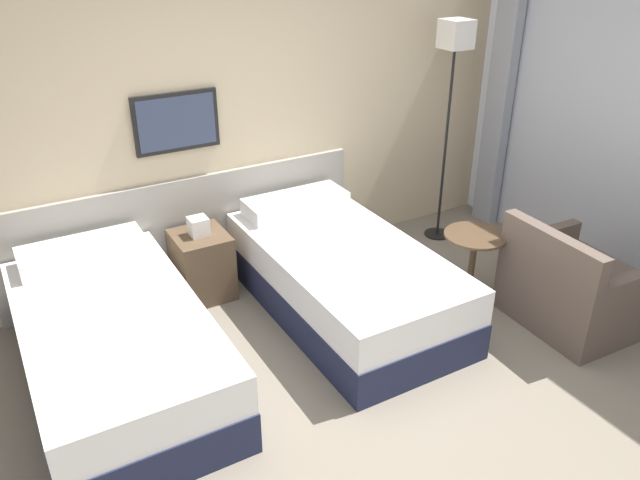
# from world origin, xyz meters

# --- Properties ---
(ground_plane) EXTENTS (16.00, 16.00, 0.00)m
(ground_plane) POSITION_xyz_m (0.00, 0.00, 0.00)
(ground_plane) COLOR slate
(wall_headboard) EXTENTS (10.00, 0.10, 2.70)m
(wall_headboard) POSITION_xyz_m (-0.04, 2.02, 1.30)
(wall_headboard) COLOR #C6B28E
(wall_headboard) RESTS_ON ground_plane
(bed_near_door) EXTENTS (1.05, 1.99, 0.66)m
(bed_near_door) POSITION_xyz_m (-1.42, 0.97, 0.27)
(bed_near_door) COLOR #1E233D
(bed_near_door) RESTS_ON ground_plane
(bed_near_window) EXTENTS (1.05, 1.99, 0.66)m
(bed_near_window) POSITION_xyz_m (0.26, 0.97, 0.27)
(bed_near_window) COLOR #1E233D
(bed_near_window) RESTS_ON ground_plane
(nightstand) EXTENTS (0.40, 0.44, 0.67)m
(nightstand) POSITION_xyz_m (-0.58, 1.70, 0.27)
(nightstand) COLOR brown
(nightstand) RESTS_ON ground_plane
(floor_lamp) EXTENTS (0.24, 0.24, 1.95)m
(floor_lamp) POSITION_xyz_m (1.70, 1.59, 1.63)
(floor_lamp) COLOR black
(floor_lamp) RESTS_ON ground_plane
(side_table) EXTENTS (0.47, 0.47, 0.57)m
(side_table) POSITION_xyz_m (1.18, 0.59, 0.40)
(side_table) COLOR brown
(side_table) RESTS_ON ground_plane
(armchair) EXTENTS (0.83, 0.90, 0.79)m
(armchair) POSITION_xyz_m (1.64, -0.00, 0.26)
(armchair) COLOR brown
(armchair) RESTS_ON ground_plane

